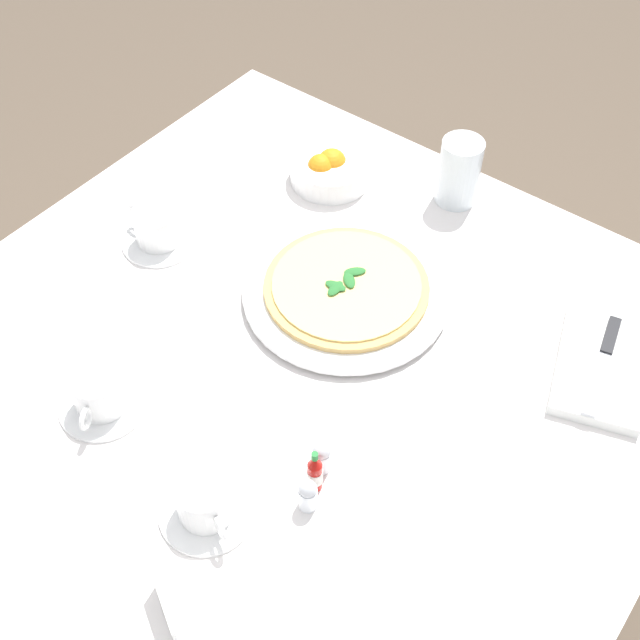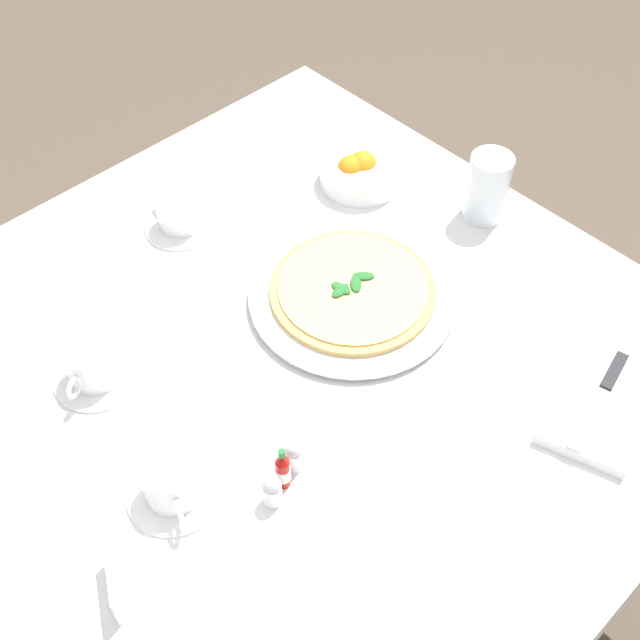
{
  "view_description": "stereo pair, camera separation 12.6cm",
  "coord_description": "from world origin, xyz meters",
  "px_view_note": "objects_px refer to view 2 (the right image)",
  "views": [
    {
      "loc": [
        0.57,
        0.49,
        1.73
      ],
      "look_at": [
        -0.08,
        -0.01,
        0.76
      ],
      "focal_mm": 45.53,
      "sensor_mm": 36.0,
      "label": 1
    },
    {
      "loc": [
        0.49,
        0.59,
        1.73
      ],
      "look_at": [
        -0.08,
        -0.01,
        0.76
      ],
      "focal_mm": 45.53,
      "sensor_mm": 36.0,
      "label": 2
    }
  ],
  "objects_px": {
    "dinner_knife": "(601,396)",
    "menu_card": "(112,581)",
    "napkin_folded": "(600,400)",
    "citrus_bowl": "(360,171)",
    "coffee_cup_far_left": "(179,213)",
    "pepper_shaker": "(293,456)",
    "coffee_cup_far_right": "(92,365)",
    "salt_shaker": "(272,491)",
    "coffee_cup_center_back": "(172,482)",
    "pizza_plate": "(352,295)",
    "hot_sauce_bottle": "(283,470)",
    "water_glass_left_edge": "(487,191)",
    "pizza": "(353,289)"
  },
  "relations": [
    {
      "from": "pizza_plate",
      "to": "pepper_shaker",
      "type": "relative_size",
      "value": 6.0
    },
    {
      "from": "salt_shaker",
      "to": "coffee_cup_far_right",
      "type": "bearing_deg",
      "value": -80.3
    },
    {
      "from": "coffee_cup_center_back",
      "to": "pepper_shaker",
      "type": "distance_m",
      "value": 0.17
    },
    {
      "from": "pizza_plate",
      "to": "napkin_folded",
      "type": "relative_size",
      "value": 1.35
    },
    {
      "from": "menu_card",
      "to": "pizza",
      "type": "bearing_deg",
      "value": -48.07
    },
    {
      "from": "coffee_cup_far_left",
      "to": "dinner_knife",
      "type": "height_order",
      "value": "coffee_cup_far_left"
    },
    {
      "from": "pizza_plate",
      "to": "hot_sauce_bottle",
      "type": "height_order",
      "value": "hot_sauce_bottle"
    },
    {
      "from": "coffee_cup_far_right",
      "to": "citrus_bowl",
      "type": "relative_size",
      "value": 0.87
    },
    {
      "from": "citrus_bowl",
      "to": "menu_card",
      "type": "bearing_deg",
      "value": 23.7
    },
    {
      "from": "menu_card",
      "to": "coffee_cup_far_left",
      "type": "bearing_deg",
      "value": -16.49
    },
    {
      "from": "coffee_cup_far_right",
      "to": "pepper_shaker",
      "type": "height_order",
      "value": "coffee_cup_far_right"
    },
    {
      "from": "hot_sauce_bottle",
      "to": "pepper_shaker",
      "type": "distance_m",
      "value": 0.03
    },
    {
      "from": "water_glass_left_edge",
      "to": "napkin_folded",
      "type": "xyz_separation_m",
      "value": [
        0.2,
        0.38,
        -0.04
      ]
    },
    {
      "from": "napkin_folded",
      "to": "hot_sauce_bottle",
      "type": "relative_size",
      "value": 3.01
    },
    {
      "from": "dinner_knife",
      "to": "menu_card",
      "type": "xyz_separation_m",
      "value": [
        0.67,
        -0.25,
        0.01
      ]
    },
    {
      "from": "pizza",
      "to": "water_glass_left_edge",
      "type": "distance_m",
      "value": 0.32
    },
    {
      "from": "coffee_cup_far_left",
      "to": "salt_shaker",
      "type": "xyz_separation_m",
      "value": [
        0.24,
        0.51,
        -0.01
      ]
    },
    {
      "from": "napkin_folded",
      "to": "citrus_bowl",
      "type": "xyz_separation_m",
      "value": [
        -0.1,
        -0.59,
        0.02
      ]
    },
    {
      "from": "dinner_knife",
      "to": "salt_shaker",
      "type": "bearing_deg",
      "value": -38.57
    },
    {
      "from": "hot_sauce_bottle",
      "to": "pepper_shaker",
      "type": "xyz_separation_m",
      "value": [
        -0.03,
        -0.01,
        -0.01
      ]
    },
    {
      "from": "pizza_plate",
      "to": "coffee_cup_center_back",
      "type": "xyz_separation_m",
      "value": [
        0.42,
        0.08,
        0.02
      ]
    },
    {
      "from": "coffee_cup_center_back",
      "to": "dinner_knife",
      "type": "distance_m",
      "value": 0.62
    },
    {
      "from": "coffee_cup_center_back",
      "to": "pepper_shaker",
      "type": "height_order",
      "value": "coffee_cup_center_back"
    },
    {
      "from": "hot_sauce_bottle",
      "to": "salt_shaker",
      "type": "height_order",
      "value": "hot_sauce_bottle"
    },
    {
      "from": "coffee_cup_far_right",
      "to": "menu_card",
      "type": "height_order",
      "value": "coffee_cup_far_right"
    },
    {
      "from": "pizza",
      "to": "coffee_cup_far_left",
      "type": "bearing_deg",
      "value": -74.06
    },
    {
      "from": "dinner_knife",
      "to": "menu_card",
      "type": "distance_m",
      "value": 0.71
    },
    {
      "from": "coffee_cup_far_left",
      "to": "pepper_shaker",
      "type": "distance_m",
      "value": 0.53
    },
    {
      "from": "pizza_plate",
      "to": "pizza",
      "type": "bearing_deg",
      "value": -61.72
    },
    {
      "from": "pizza_plate",
      "to": "citrus_bowl",
      "type": "height_order",
      "value": "citrus_bowl"
    },
    {
      "from": "pizza_plate",
      "to": "salt_shaker",
      "type": "xyz_separation_m",
      "value": [
        0.33,
        0.18,
        0.01
      ]
    },
    {
      "from": "coffee_cup_far_right",
      "to": "salt_shaker",
      "type": "height_order",
      "value": "coffee_cup_far_right"
    },
    {
      "from": "coffee_cup_center_back",
      "to": "hot_sauce_bottle",
      "type": "height_order",
      "value": "hot_sauce_bottle"
    },
    {
      "from": "pizza",
      "to": "salt_shaker",
      "type": "height_order",
      "value": "salt_shaker"
    },
    {
      "from": "pizza",
      "to": "coffee_cup_far_right",
      "type": "xyz_separation_m",
      "value": [
        0.39,
        -0.15,
        0.01
      ]
    },
    {
      "from": "coffee_cup_center_back",
      "to": "pepper_shaker",
      "type": "relative_size",
      "value": 2.31
    },
    {
      "from": "coffee_cup_center_back",
      "to": "dinner_knife",
      "type": "bearing_deg",
      "value": 149.92
    },
    {
      "from": "coffee_cup_far_left",
      "to": "water_glass_left_edge",
      "type": "xyz_separation_m",
      "value": [
        -0.41,
        0.35,
        0.02
      ]
    },
    {
      "from": "napkin_folded",
      "to": "dinner_knife",
      "type": "relative_size",
      "value": 1.29
    },
    {
      "from": "pizza_plate",
      "to": "pepper_shaker",
      "type": "bearing_deg",
      "value": 30.32
    },
    {
      "from": "pizza_plate",
      "to": "water_glass_left_edge",
      "type": "height_order",
      "value": "water_glass_left_edge"
    },
    {
      "from": "napkin_folded",
      "to": "citrus_bowl",
      "type": "distance_m",
      "value": 0.6
    },
    {
      "from": "hot_sauce_bottle",
      "to": "menu_card",
      "type": "xyz_separation_m",
      "value": [
        0.25,
        -0.03,
        -0.0
      ]
    },
    {
      "from": "coffee_cup_center_back",
      "to": "salt_shaker",
      "type": "xyz_separation_m",
      "value": [
        -0.09,
        0.1,
        -0.01
      ]
    },
    {
      "from": "salt_shaker",
      "to": "water_glass_left_edge",
      "type": "bearing_deg",
      "value": -165.53
    },
    {
      "from": "pizza",
      "to": "salt_shaker",
      "type": "bearing_deg",
      "value": 28.67
    },
    {
      "from": "coffee_cup_far_right",
      "to": "coffee_cup_center_back",
      "type": "bearing_deg",
      "value": 82.18
    },
    {
      "from": "dinner_knife",
      "to": "pepper_shaker",
      "type": "height_order",
      "value": "pepper_shaker"
    },
    {
      "from": "hot_sauce_bottle",
      "to": "menu_card",
      "type": "height_order",
      "value": "hot_sauce_bottle"
    },
    {
      "from": "coffee_cup_far_right",
      "to": "citrus_bowl",
      "type": "xyz_separation_m",
      "value": [
        -0.61,
        -0.05,
        -0.01
      ]
    }
  ]
}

